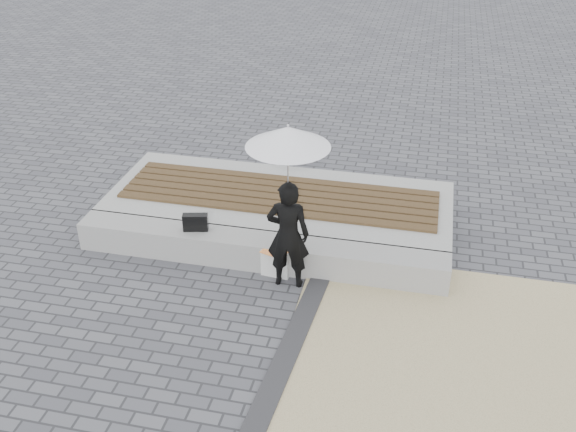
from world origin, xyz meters
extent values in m
plane|color=#505155|center=(0.00, 0.00, 0.00)|extent=(80.00, 80.00, 0.00)
cube|color=tan|center=(3.20, -0.50, 0.01)|extent=(5.00, 5.00, 0.02)
cube|color=#2D2C2F|center=(0.75, -0.50, 0.02)|extent=(0.61, 5.20, 0.04)
cube|color=gray|center=(0.00, 1.60, 0.20)|extent=(5.00, 0.45, 0.40)
cube|color=#9E9E98|center=(0.00, 2.80, 0.20)|extent=(5.00, 2.00, 0.40)
imported|color=black|center=(0.49, 1.24, 0.73)|extent=(0.56, 0.39, 1.46)
cylinder|color=#BBBBC0|center=(0.49, 1.24, 1.42)|extent=(0.02, 0.02, 0.99)
cone|color=white|center=(0.49, 1.24, 2.04)|extent=(0.99, 0.99, 0.24)
sphere|color=#BBBBC0|center=(0.49, 1.24, 2.17)|extent=(0.03, 0.03, 0.03)
cube|color=black|center=(-0.87, 1.61, 0.52)|extent=(0.35, 0.19, 0.23)
cube|color=silver|center=(0.29, 1.40, 0.19)|extent=(0.38, 0.19, 0.39)
cube|color=#D84434|center=(0.29, 1.35, 0.39)|extent=(0.38, 0.32, 0.01)
camera|label=1|loc=(2.01, -5.45, 5.00)|focal=40.99mm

